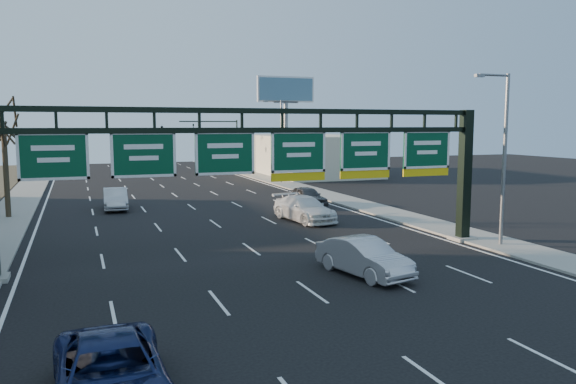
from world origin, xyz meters
name	(u,v)px	position (x,y,z in m)	size (l,w,h in m)	color
ground	(334,308)	(0.00, 0.00, 0.00)	(160.00, 160.00, 0.00)	black
sidewalk_left	(0,230)	(-12.80, 20.00, 0.06)	(3.00, 120.00, 0.12)	gray
sidewalk_right	(373,208)	(12.80, 20.00, 0.06)	(3.00, 120.00, 0.12)	gray
lane_markings	(208,219)	(0.00, 20.00, 0.01)	(21.60, 120.00, 0.01)	white
sign_gantry	(266,162)	(0.16, 8.00, 4.63)	(24.60, 1.20, 7.20)	black
building_right_distant	(308,155)	(20.00, 50.00, 2.50)	(12.00, 20.00, 5.00)	beige
tree_far	(2,108)	(-12.80, 25.00, 7.48)	(3.60, 3.60, 8.86)	#32291C
streetlight_near	(503,150)	(12.47, 6.00, 5.08)	(2.15, 0.22, 9.00)	slate
streetlight_far	(280,137)	(12.47, 40.00, 5.08)	(2.15, 0.22, 9.00)	slate
billboard_right	(286,102)	(15.00, 44.98, 9.06)	(7.00, 0.50, 12.00)	slate
traffic_signal_mast	(191,132)	(5.69, 55.00, 5.50)	(10.16, 0.54, 7.00)	black
car_blue_suv	(111,375)	(-7.75, -4.54, 0.76)	(2.51, 5.45, 1.52)	#121E4F
car_silver_sedan	(364,257)	(3.02, 3.43, 0.79)	(1.68, 4.82, 1.59)	#BAB9BF
car_white_wagon	(304,209)	(5.86, 16.96, 0.82)	(2.30, 5.66, 1.64)	white
car_grey_far	(307,197)	(8.57, 23.03, 0.78)	(1.85, 4.59, 1.56)	#3A3C3F
car_silver_distant	(116,199)	(-5.63, 26.71, 0.80)	(1.70, 4.88, 1.61)	#BBBBC0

